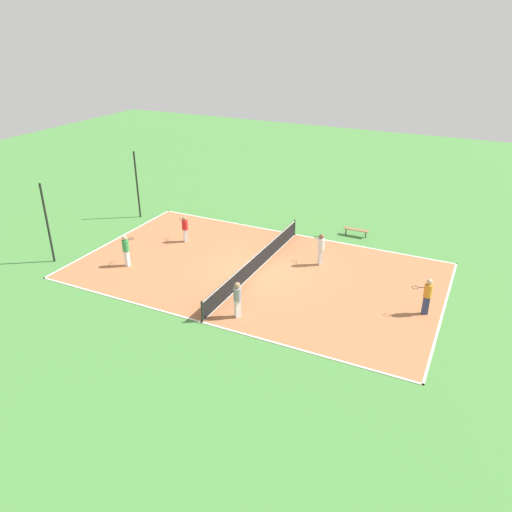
% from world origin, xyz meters
% --- Properties ---
extents(ground_plane, '(80.00, 80.00, 0.00)m').
position_xyz_m(ground_plane, '(0.00, 0.00, 0.00)').
color(ground_plane, '#47843D').
extents(court_surface, '(11.29, 19.37, 0.02)m').
position_xyz_m(court_surface, '(0.00, 0.00, 0.01)').
color(court_surface, '#AD6B42').
rests_on(court_surface, ground_plane).
extents(tennis_net, '(11.09, 0.10, 1.01)m').
position_xyz_m(tennis_net, '(0.00, 0.00, 0.54)').
color(tennis_net, black).
rests_on(tennis_net, court_surface).
extents(bench, '(0.36, 1.56, 0.45)m').
position_xyz_m(bench, '(7.06, -3.50, 0.39)').
color(bench, olive).
rests_on(bench, ground_plane).
extents(player_baseline_gray, '(0.95, 0.82, 1.77)m').
position_xyz_m(player_baseline_gray, '(-4.50, -1.26, 1.05)').
color(player_baseline_gray, white).
rests_on(player_baseline_gray, court_surface).
extents(player_near_white, '(0.90, 0.89, 1.83)m').
position_xyz_m(player_near_white, '(2.22, -2.85, 1.09)').
color(player_near_white, white).
rests_on(player_near_white, court_surface).
extents(player_center_orange, '(0.70, 0.98, 1.79)m').
position_xyz_m(player_center_orange, '(-0.50, -8.86, 1.06)').
color(player_center_orange, navy).
rests_on(player_center_orange, court_surface).
extents(player_far_green, '(0.97, 0.44, 1.80)m').
position_xyz_m(player_far_green, '(-2.52, 6.62, 1.07)').
color(player_far_green, white).
rests_on(player_far_green, court_surface).
extents(player_coach_red, '(0.87, 0.92, 1.61)m').
position_xyz_m(player_coach_red, '(1.65, 5.56, 0.94)').
color(player_coach_red, white).
rests_on(player_coach_red, court_surface).
extents(tennis_ball_left_sideline, '(0.07, 0.07, 0.07)m').
position_xyz_m(tennis_ball_left_sideline, '(1.06, 0.85, 0.06)').
color(tennis_ball_left_sideline, '#CCE033').
rests_on(tennis_ball_left_sideline, court_surface).
extents(tennis_ball_near_net, '(0.07, 0.07, 0.07)m').
position_xyz_m(tennis_ball_near_net, '(1.30, 4.00, 0.06)').
color(tennis_ball_near_net, '#CCE033').
rests_on(tennis_ball_near_net, court_surface).
extents(fence_post_back_left, '(0.12, 0.12, 4.54)m').
position_xyz_m(fence_post_back_left, '(-3.86, 10.71, 2.27)').
color(fence_post_back_left, black).
rests_on(fence_post_back_left, ground_plane).
extents(fence_post_back_right, '(0.12, 0.12, 4.54)m').
position_xyz_m(fence_post_back_right, '(3.86, 10.71, 2.27)').
color(fence_post_back_right, black).
rests_on(fence_post_back_right, ground_plane).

